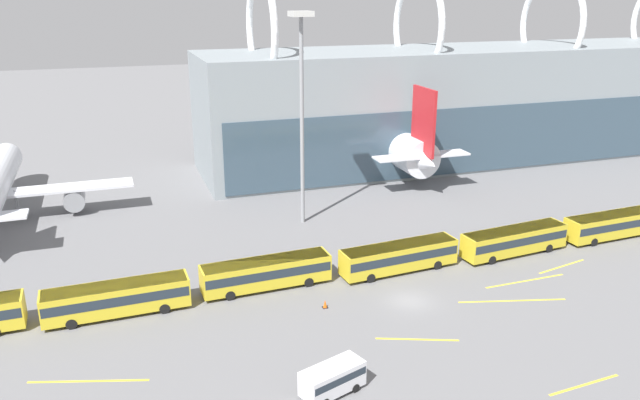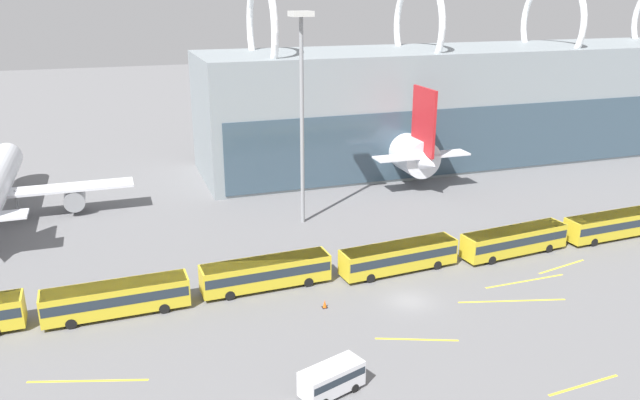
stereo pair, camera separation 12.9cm
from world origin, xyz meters
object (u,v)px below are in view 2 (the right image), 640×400
Objects in this scene: shuttle_bus_4 at (514,239)px; floodlight_mast at (302,82)px; shuttle_bus_3 at (399,256)px; traffic_cone_0 at (325,304)px; airliner_parked_remote at (619,109)px; shuttle_bus_1 at (116,297)px; service_van_foreground at (332,378)px; shuttle_bus_5 at (613,224)px; airliner_at_gate_far at (383,139)px; shuttle_bus_2 at (266,272)px.

shuttle_bus_4 is 31.74m from floodlight_mast.
shuttle_bus_3 and shuttle_bus_4 have the same top height.
traffic_cone_0 is at bearing -173.61° from shuttle_bus_4.
airliner_parked_remote is 2.72× the size of shuttle_bus_3.
service_van_foreground is (15.09, -17.98, -0.47)m from shuttle_bus_1.
shuttle_bus_4 is 1.01× the size of shuttle_bus_5.
shuttle_bus_4 is (-59.71, -48.35, -3.56)m from airliner_parked_remote.
floodlight_mast is (24.00, 18.30, 16.65)m from shuttle_bus_1.
floodlight_mast is 32.79× the size of traffic_cone_0.
traffic_cone_0 is (-25.92, -44.61, -4.74)m from airliner_at_gate_far.
shuttle_bus_3 is at bearing -146.97° from service_van_foreground.
shuttle_bus_2 reaches higher than service_van_foreground.
airliner_at_gate_far reaches higher than traffic_cone_0.
shuttle_bus_2 is 44.07m from shuttle_bus_5.
shuttle_bus_5 is (14.69, 0.43, 0.00)m from shuttle_bus_4.
floodlight_mast is at bearing 101.96° from shuttle_bus_3.
airliner_parked_remote reaches higher than traffic_cone_0.
floodlight_mast is 29.92m from traffic_cone_0.
airliner_at_gate_far is 59.99m from shuttle_bus_1.
floodlight_mast is at bearing 150.21° from shuttle_bus_5.
shuttle_bus_1 reaches higher than traffic_cone_0.
service_van_foreground is (0.40, -18.93, -0.47)m from shuttle_bus_2.
floodlight_mast reaches higher than traffic_cone_0.
traffic_cone_0 is (4.33, -5.95, -1.43)m from shuttle_bus_2.
shuttle_bus_4 is (29.38, -0.73, 0.00)m from shuttle_bus_2.
service_van_foreground is at bearing 153.14° from airliner_at_gate_far.
shuttle_bus_4 is (14.69, -0.06, 0.00)m from shuttle_bus_3.
shuttle_bus_3 is (29.38, 0.28, 0.00)m from shuttle_bus_1.
floodlight_mast reaches higher than service_van_foreground.
shuttle_bus_3 is at bearing -5.06° from shuttle_bus_2.
shuttle_bus_3 is at bearing -73.38° from floodlight_mast.
shuttle_bus_5 is (58.76, 0.65, 0.00)m from shuttle_bus_1.
shuttle_bus_5 is 40.17m from traffic_cone_0.
floodlight_mast is (-20.94, -21.30, 13.35)m from airliner_at_gate_far.
shuttle_bus_1 and shuttle_bus_4 have the same top height.
shuttle_bus_2 is at bearing -118.21° from floodlight_mast.
shuttle_bus_5 is at bearing -159.92° from airliner_at_gate_far.
airliner_at_gate_far is 64.97m from service_van_foreground.
floodlight_mast is (-79.78, -30.27, 13.09)m from airliner_parked_remote.
shuttle_bus_4 is at bearing 179.28° from airliner_at_gate_far.
service_van_foreground is (-43.67, -18.63, -0.47)m from shuttle_bus_5.
shuttle_bus_5 is (44.07, -0.30, 0.00)m from shuttle_bus_2.
airliner_at_gate_far is at bearing 45.49° from floodlight_mast.
service_van_foreground is at bearing -91.25° from shuttle_bus_2.
shuttle_bus_5 is 16.46× the size of traffic_cone_0.
airliner_parked_remote is at bearing 20.78° from floodlight_mast.
traffic_cone_0 is at bearing -16.47° from shuttle_bus_1.
shuttle_bus_3 is at bearing -1.17° from shuttle_bus_1.
airliner_parked_remote reaches higher than shuttle_bus_2.
airliner_parked_remote is at bearing 25.67° from shuttle_bus_2.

